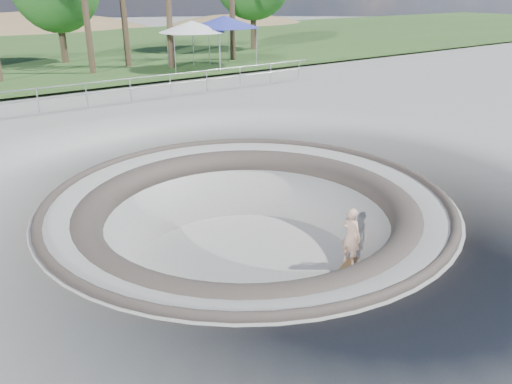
% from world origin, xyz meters
% --- Properties ---
extents(ground, '(180.00, 180.00, 0.00)m').
position_xyz_m(ground, '(0.00, 0.00, 0.00)').
color(ground, '#A8A7A2').
rests_on(ground, ground).
extents(skate_bowl, '(14.00, 14.00, 4.10)m').
position_xyz_m(skate_bowl, '(0.00, 0.00, -1.83)').
color(skate_bowl, '#A8A7A2').
rests_on(skate_bowl, ground).
extents(distant_hills, '(103.20, 45.00, 28.60)m').
position_xyz_m(distant_hills, '(3.78, 57.17, -7.02)').
color(distant_hills, olive).
rests_on(distant_hills, ground).
extents(safety_railing, '(25.00, 0.06, 1.03)m').
position_xyz_m(safety_railing, '(0.00, 12.00, 0.69)').
color(safety_railing, '#9A9DA2').
rests_on(safety_railing, ground).
extents(skateboard, '(0.85, 0.53, 0.09)m').
position_xyz_m(skateboard, '(2.05, -1.73, -1.83)').
color(skateboard, olive).
rests_on(skateboard, ground).
extents(skater, '(0.43, 0.61, 1.59)m').
position_xyz_m(skater, '(2.05, -1.73, -1.02)').
color(skater, '#E2B092').
rests_on(skater, skateboard).
extents(canopy_white, '(5.35, 5.35, 2.84)m').
position_xyz_m(canopy_white, '(8.65, 18.00, 2.77)').
color(canopy_white, '#9A9DA2').
rests_on(canopy_white, ground).
extents(canopy_blue, '(6.06, 6.06, 3.07)m').
position_xyz_m(canopy_blue, '(10.95, 18.00, 2.97)').
color(canopy_blue, '#9A9DA2').
rests_on(canopy_blue, ground).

